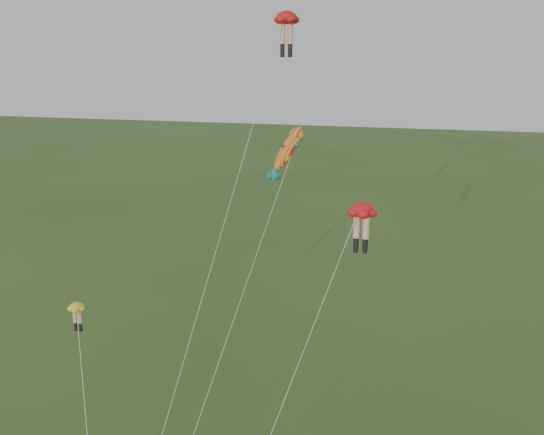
# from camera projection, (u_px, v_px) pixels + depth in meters

# --- Properties ---
(legs_kite_red_high) EXTENTS (6.10, 9.23, 23.00)m
(legs_kite_red_high) POSITION_uv_depth(u_px,v_px,m) (284.00, 30.00, 31.60)
(legs_kite_red_high) COLOR red
(legs_kite_red_high) RESTS_ON ground
(legs_kite_red_mid) EXTENTS (5.41, 7.52, 14.17)m
(legs_kite_red_mid) POSITION_uv_depth(u_px,v_px,m) (360.00, 218.00, 28.36)
(legs_kite_red_mid) COLOR red
(legs_kite_red_mid) RESTS_ON ground
(legs_kite_yellow) EXTENTS (3.09, 4.50, 8.66)m
(legs_kite_yellow) POSITION_uv_depth(u_px,v_px,m) (77.00, 318.00, 30.66)
(legs_kite_yellow) COLOR yellow
(legs_kite_yellow) RESTS_ON ground
(fish_kite) EXTENTS (4.03, 14.19, 16.97)m
(fish_kite) POSITION_uv_depth(u_px,v_px,m) (288.00, 151.00, 35.07)
(fish_kite) COLOR yellow
(fish_kite) RESTS_ON ground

